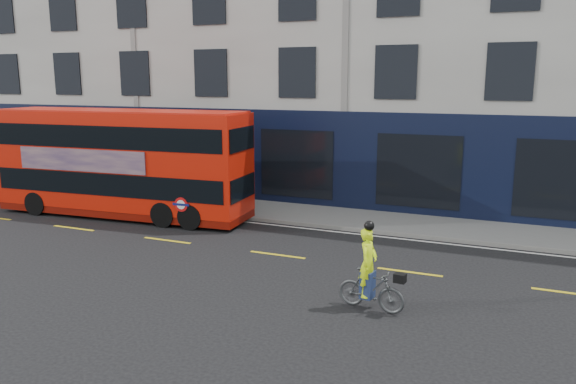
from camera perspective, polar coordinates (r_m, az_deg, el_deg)
The scene contains 8 objects.
ground at distance 15.85m, azimuth -3.30°, elevation -7.92°, with size 120.00×120.00×0.00m, color black.
pavement at distance 21.61m, azimuth 4.33°, elevation -2.51°, with size 60.00×3.00×0.12m, color slate.
kerb at distance 20.24m, azimuth 2.96°, elevation -3.44°, with size 60.00×0.12×0.13m, color slate.
building_terrace at distance 27.27m, azimuth 9.09°, elevation 15.98°, with size 50.00×10.07×15.00m.
road_edge_line at distance 19.98m, azimuth 2.67°, elevation -3.81°, with size 58.00×0.10×0.01m, color silver.
lane_dashes at distance 17.14m, azimuth -1.08°, elevation -6.40°, with size 58.00×0.12×0.01m, color gold, non-canonical shape.
bus at distance 22.51m, azimuth -16.49°, elevation 2.91°, with size 10.32×3.00×4.10m.
cyclist at distance 13.16m, azimuth 8.35°, elevation -8.86°, with size 1.66×0.68×2.11m.
Camera 1 is at (6.66, -13.40, 5.23)m, focal length 35.00 mm.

